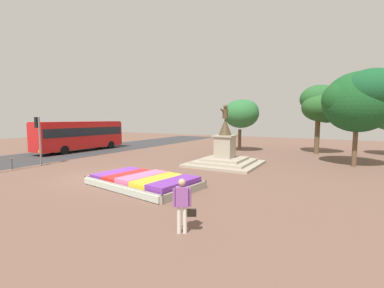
{
  "coord_description": "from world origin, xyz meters",
  "views": [
    {
      "loc": [
        12.07,
        -10.63,
        3.53
      ],
      "look_at": [
        3.33,
        5.0,
        1.75
      ],
      "focal_mm": 24.0,
      "sensor_mm": 36.0,
      "label": 1
    }
  ],
  "objects_px": {
    "traffic_light_mid_block": "(39,132)",
    "city_bus": "(81,134)",
    "statue_monument": "(225,155)",
    "kerb_bollard_mid_a": "(12,163)",
    "flower_planter": "(144,181)",
    "pedestrian_with_handbag": "(183,203)"
  },
  "relations": [
    {
      "from": "traffic_light_mid_block",
      "to": "city_bus",
      "type": "height_order",
      "value": "traffic_light_mid_block"
    },
    {
      "from": "traffic_light_mid_block",
      "to": "kerb_bollard_mid_a",
      "type": "relative_size",
      "value": 4.59
    },
    {
      "from": "statue_monument",
      "to": "flower_planter",
      "type": "bearing_deg",
      "value": -99.95
    },
    {
      "from": "flower_planter",
      "to": "pedestrian_with_handbag",
      "type": "height_order",
      "value": "pedestrian_with_handbag"
    },
    {
      "from": "pedestrian_with_handbag",
      "to": "kerb_bollard_mid_a",
      "type": "distance_m",
      "value": 15.87
    },
    {
      "from": "statue_monument",
      "to": "pedestrian_with_handbag",
      "type": "xyz_separation_m",
      "value": [
        3.3,
        -11.61,
        0.21
      ]
    },
    {
      "from": "flower_planter",
      "to": "statue_monument",
      "type": "relative_size",
      "value": 1.24
    },
    {
      "from": "traffic_light_mid_block",
      "to": "flower_planter",
      "type": "bearing_deg",
      "value": -4.47
    },
    {
      "from": "statue_monument",
      "to": "pedestrian_with_handbag",
      "type": "height_order",
      "value": "statue_monument"
    },
    {
      "from": "pedestrian_with_handbag",
      "to": "kerb_bollard_mid_a",
      "type": "height_order",
      "value": "pedestrian_with_handbag"
    },
    {
      "from": "flower_planter",
      "to": "statue_monument",
      "type": "distance_m",
      "value": 7.99
    },
    {
      "from": "statue_monument",
      "to": "kerb_bollard_mid_a",
      "type": "xyz_separation_m",
      "value": [
        -12.32,
        -8.88,
        -0.34
      ]
    },
    {
      "from": "flower_planter",
      "to": "traffic_light_mid_block",
      "type": "height_order",
      "value": "traffic_light_mid_block"
    },
    {
      "from": "traffic_light_mid_block",
      "to": "pedestrian_with_handbag",
      "type": "height_order",
      "value": "traffic_light_mid_block"
    },
    {
      "from": "traffic_light_mid_block",
      "to": "city_bus",
      "type": "xyz_separation_m",
      "value": [
        -4.73,
        7.22,
        -0.67
      ]
    },
    {
      "from": "statue_monument",
      "to": "traffic_light_mid_block",
      "type": "height_order",
      "value": "statue_monument"
    },
    {
      "from": "city_bus",
      "to": "kerb_bollard_mid_a",
      "type": "bearing_deg",
      "value": -63.53
    },
    {
      "from": "flower_planter",
      "to": "city_bus",
      "type": "relative_size",
      "value": 0.64
    },
    {
      "from": "flower_planter",
      "to": "pedestrian_with_handbag",
      "type": "xyz_separation_m",
      "value": [
        4.67,
        -3.76,
        0.71
      ]
    },
    {
      "from": "kerb_bollard_mid_a",
      "to": "statue_monument",
      "type": "bearing_deg",
      "value": 35.77
    },
    {
      "from": "flower_planter",
      "to": "statue_monument",
      "type": "xyz_separation_m",
      "value": [
        1.38,
        7.85,
        0.5
      ]
    },
    {
      "from": "pedestrian_with_handbag",
      "to": "traffic_light_mid_block",
      "type": "bearing_deg",
      "value": 163.38
    }
  ]
}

